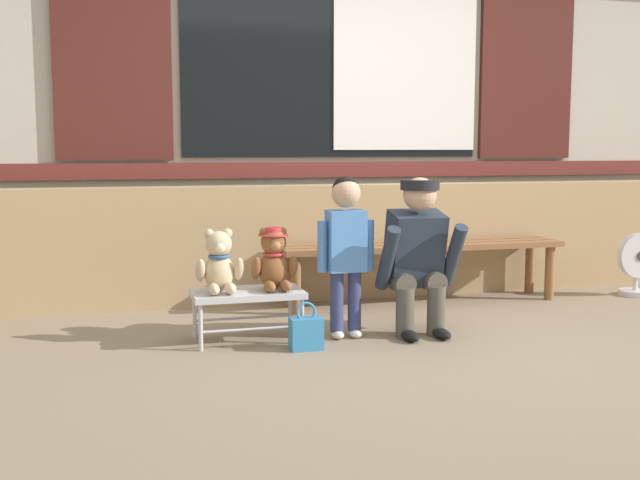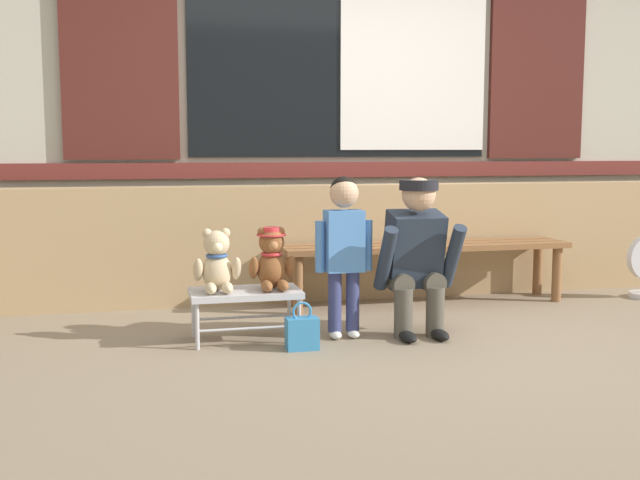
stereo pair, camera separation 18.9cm
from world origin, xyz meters
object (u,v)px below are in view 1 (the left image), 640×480
at_px(child_standing, 346,239).
at_px(adult_crouching, 418,255).
at_px(small_display_bench, 247,296).
at_px(teddy_bear_with_hat, 274,260).
at_px(handbag_on_ground, 306,333).
at_px(teddy_bear_plain, 219,264).
at_px(floor_fan, 638,265).
at_px(wooden_bench_long, 421,252).

xyz_separation_m(child_standing, adult_crouching, (0.45, -0.02, -0.11)).
bearing_deg(small_display_bench, teddy_bear_with_hat, 0.77).
distance_m(teddy_bear_with_hat, handbag_on_ground, 0.48).
distance_m(teddy_bear_plain, floor_fan, 3.33).
bearing_deg(handbag_on_ground, small_display_bench, 135.63).
bearing_deg(small_display_bench, teddy_bear_plain, 179.49).
xyz_separation_m(small_display_bench, floor_fan, (3.11, 0.59, -0.03)).
height_order(wooden_bench_long, small_display_bench, wooden_bench_long).
xyz_separation_m(wooden_bench_long, child_standing, (-0.84, -0.84, 0.22)).
bearing_deg(wooden_bench_long, small_display_bench, -151.43).
bearing_deg(adult_crouching, child_standing, 177.75).
distance_m(teddy_bear_with_hat, adult_crouching, 0.87).
bearing_deg(small_display_bench, floor_fan, 10.65).
relative_size(teddy_bear_plain, child_standing, 0.38).
distance_m(wooden_bench_long, floor_fan, 1.71).
xyz_separation_m(adult_crouching, floor_fan, (2.09, 0.67, -0.24)).
height_order(small_display_bench, floor_fan, floor_fan).
bearing_deg(floor_fan, child_standing, -165.55).
relative_size(small_display_bench, child_standing, 0.67).
bearing_deg(adult_crouching, floor_fan, 17.82).
height_order(wooden_bench_long, adult_crouching, adult_crouching).
height_order(wooden_bench_long, teddy_bear_with_hat, teddy_bear_with_hat).
height_order(teddy_bear_plain, handbag_on_ground, teddy_bear_plain).
height_order(teddy_bear_plain, child_standing, child_standing).
height_order(teddy_bear_plain, teddy_bear_with_hat, same).
bearing_deg(teddy_bear_with_hat, small_display_bench, -179.23).
height_order(teddy_bear_with_hat, floor_fan, teddy_bear_with_hat).
xyz_separation_m(child_standing, floor_fan, (2.53, 0.65, -0.35)).
bearing_deg(child_standing, floor_fan, 14.45).
bearing_deg(teddy_bear_with_hat, teddy_bear_plain, -179.87).
height_order(child_standing, handbag_on_ground, child_standing).
bearing_deg(adult_crouching, handbag_on_ground, -165.67).
distance_m(teddy_bear_with_hat, child_standing, 0.44).
bearing_deg(floor_fan, handbag_on_ground, -163.09).
bearing_deg(handbag_on_ground, wooden_bench_long, 42.72).
bearing_deg(wooden_bench_long, teddy_bear_plain, -153.97).
distance_m(teddy_bear_with_hat, floor_fan, 3.02).
bearing_deg(teddy_bear_with_hat, adult_crouching, -5.76).
distance_m(child_standing, adult_crouching, 0.46).
bearing_deg(teddy_bear_plain, handbag_on_ground, -32.08).
bearing_deg(teddy_bear_plain, teddy_bear_with_hat, 0.13).
distance_m(handbag_on_ground, floor_fan, 2.96).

